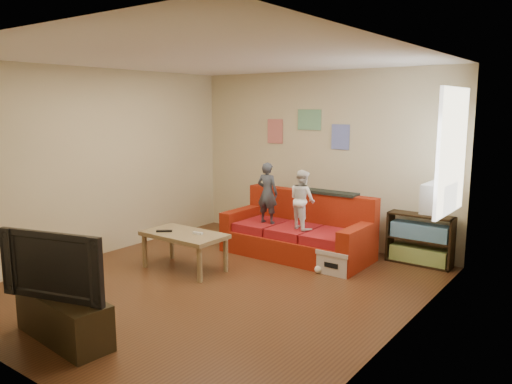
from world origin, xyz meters
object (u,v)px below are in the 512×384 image
Objects in this scene: sofa at (299,234)px; tv_stand at (63,318)px; child_b at (302,200)px; television at (60,263)px; coffee_table at (184,238)px; bookshelf at (420,242)px; child_a at (267,193)px; file_box at (337,261)px.

tv_stand is at bearing -95.53° from sofa.
child_b is 0.76× the size of television.
sofa is 1.91× the size of coffee_table.
bookshelf is 4.67m from television.
bookshelf is at bearing -126.78° from child_b.
child_b reaches higher than television.
sofa is 1.94× the size of television.
child_a is 2.25m from bookshelf.
television is at bearing -110.09° from file_box.
child_b is 3.55m from tv_stand.
child_b is at bearing -151.49° from bookshelf.
television is (0.53, -2.14, 0.31)m from coffee_table.
tv_stand is 1.04× the size of television.
child_a reaches higher than sofa.
child_a is at bearing -159.07° from sofa.
sofa reaches higher than file_box.
sofa is at bearing 89.40° from tv_stand.
tv_stand is at bearing -76.14° from coffee_table.
child_a reaches higher than bookshelf.
child_b is 1.72m from bookshelf.
sofa is 0.76m from child_a.
bookshelf is at bearing 53.30° from file_box.
bookshelf is 4.65m from tv_stand.
file_box is (0.83, -0.40, -0.15)m from sofa.
bookshelf is at bearing -164.08° from child_a.
television is at bearing -114.49° from bookshelf.
tv_stand is (-1.93, -4.23, -0.10)m from bookshelf.
child_b is at bearing 86.71° from tv_stand.
television reaches higher than coffee_table.
coffee_table is 2.21m from tv_stand.
file_box is at bearing -126.70° from bookshelf.
sofa is at bearing 68.18° from television.
television reaches higher than sofa.
television reaches higher than file_box.
file_box is 0.40× the size of tv_stand.
child_b is at bearing 51.97° from coffee_table.
child_a reaches higher than child_b.
sofa is 2.42× the size of bookshelf.
sofa is 2.35× the size of child_a.
sofa is 2.54× the size of child_b.
file_box is (1.71, 1.09, -0.27)m from coffee_table.
bookshelf is (2.45, 2.09, -0.12)m from coffee_table.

